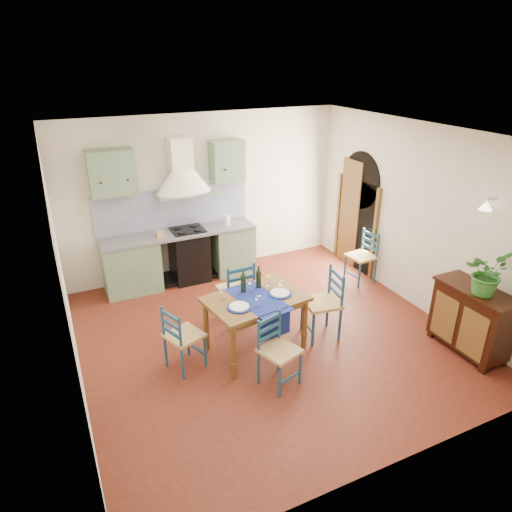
# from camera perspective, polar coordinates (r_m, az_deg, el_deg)

# --- Properties ---
(floor) EXTENTS (5.00, 5.00, 0.00)m
(floor) POSITION_cam_1_polar(r_m,az_deg,el_deg) (6.59, 1.52, -9.91)
(floor) COLOR #441A0E
(floor) RESTS_ON ground
(back_wall) EXTENTS (5.00, 0.96, 2.80)m
(back_wall) POSITION_cam_1_polar(r_m,az_deg,el_deg) (7.89, -8.94, 4.30)
(back_wall) COLOR silver
(back_wall) RESTS_ON ground
(right_wall) EXTENTS (0.26, 5.00, 2.80)m
(right_wall) POSITION_cam_1_polar(r_m,az_deg,el_deg) (7.53, 17.97, 4.74)
(right_wall) COLOR silver
(right_wall) RESTS_ON ground
(left_wall) EXTENTS (0.04, 5.00, 2.80)m
(left_wall) POSITION_cam_1_polar(r_m,az_deg,el_deg) (5.38, -22.91, -3.10)
(left_wall) COLOR silver
(left_wall) RESTS_ON ground
(ceiling) EXTENTS (5.00, 5.00, 0.01)m
(ceiling) POSITION_cam_1_polar(r_m,az_deg,el_deg) (5.53, 1.85, 14.93)
(ceiling) COLOR white
(ceiling) RESTS_ON back_wall
(dining_table) EXTENTS (1.37, 1.06, 1.11)m
(dining_table) POSITION_cam_1_polar(r_m,az_deg,el_deg) (5.94, 0.00, -5.99)
(dining_table) COLOR brown
(dining_table) RESTS_ON ground
(chair_near) EXTENTS (0.52, 0.52, 0.88)m
(chair_near) POSITION_cam_1_polar(r_m,az_deg,el_deg) (5.52, 2.74, -11.71)
(chair_near) COLOR navy
(chair_near) RESTS_ON ground
(chair_far) EXTENTS (0.48, 0.48, 1.00)m
(chair_far) POSITION_cam_1_polar(r_m,az_deg,el_deg) (6.64, -2.42, -4.41)
(chair_far) COLOR navy
(chair_far) RESTS_ON ground
(chair_left) EXTENTS (0.53, 0.53, 0.89)m
(chair_left) POSITION_cam_1_polar(r_m,az_deg,el_deg) (5.82, -9.21, -9.97)
(chair_left) COLOR navy
(chair_left) RESTS_ON ground
(chair_right) EXTENTS (0.53, 0.53, 1.00)m
(chair_right) POSITION_cam_1_polar(r_m,az_deg,el_deg) (6.41, 8.50, -5.82)
(chair_right) COLOR navy
(chair_right) RESTS_ON ground
(chair_spare) EXTENTS (0.46, 0.46, 0.91)m
(chair_spare) POSITION_cam_1_polar(r_m,az_deg,el_deg) (8.07, 13.18, -0.05)
(chair_spare) COLOR navy
(chair_spare) RESTS_ON ground
(sideboard) EXTENTS (0.50, 1.05, 0.94)m
(sideboard) POSITION_cam_1_polar(r_m,az_deg,el_deg) (6.66, 25.33, -6.98)
(sideboard) COLOR black
(sideboard) RESTS_ON ground
(potted_plant) EXTENTS (0.62, 0.58, 0.57)m
(potted_plant) POSITION_cam_1_polar(r_m,az_deg,el_deg) (6.25, 26.87, -1.88)
(potted_plant) COLOR #2A6C27
(potted_plant) RESTS_ON sideboard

